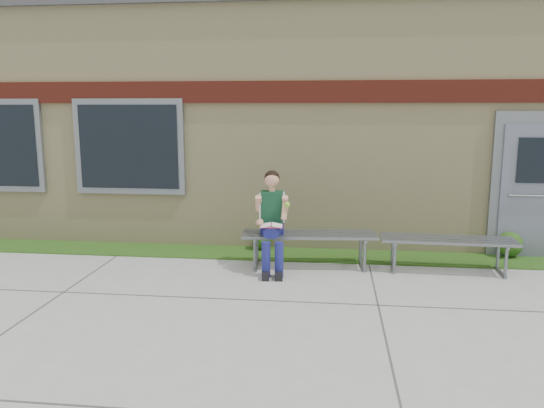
# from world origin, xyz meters

# --- Properties ---
(ground) EXTENTS (80.00, 80.00, 0.00)m
(ground) POSITION_xyz_m (0.00, 0.00, 0.00)
(ground) COLOR #9E9E99
(ground) RESTS_ON ground
(grass_strip) EXTENTS (16.00, 0.80, 0.02)m
(grass_strip) POSITION_xyz_m (0.00, 2.60, 0.01)
(grass_strip) COLOR #254713
(grass_strip) RESTS_ON ground
(school_building) EXTENTS (16.20, 6.22, 4.20)m
(school_building) POSITION_xyz_m (-0.00, 5.99, 2.10)
(school_building) COLOR beige
(school_building) RESTS_ON ground
(bench_left) EXTENTS (2.03, 0.72, 0.52)m
(bench_left) POSITION_xyz_m (0.09, 2.00, 0.40)
(bench_left) COLOR slate
(bench_left) RESTS_ON ground
(bench_right) EXTENTS (1.91, 0.60, 0.49)m
(bench_right) POSITION_xyz_m (2.09, 2.00, 0.38)
(bench_right) COLOR slate
(bench_right) RESTS_ON ground
(girl) EXTENTS (0.53, 0.86, 1.45)m
(girl) POSITION_xyz_m (-0.44, 1.78, 0.77)
(girl) COLOR navy
(girl) RESTS_ON ground
(shrub_mid) EXTENTS (0.33, 0.33, 0.33)m
(shrub_mid) POSITION_xyz_m (-0.74, 2.85, 0.19)
(shrub_mid) COLOR #254713
(shrub_mid) RESTS_ON grass_strip
(shrub_east) EXTENTS (0.40, 0.40, 0.40)m
(shrub_east) POSITION_xyz_m (3.23, 2.85, 0.22)
(shrub_east) COLOR #254713
(shrub_east) RESTS_ON grass_strip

